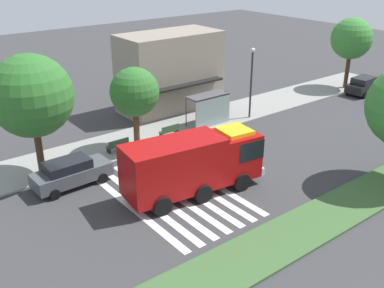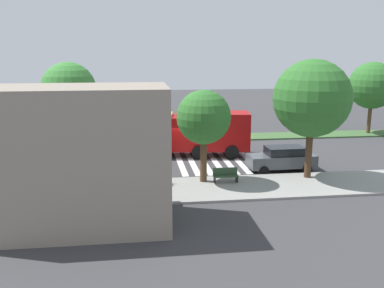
% 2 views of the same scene
% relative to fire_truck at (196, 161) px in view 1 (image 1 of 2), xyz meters
% --- Properties ---
extents(ground_plane, '(120.00, 120.00, 0.00)m').
position_rel_fire_truck_xyz_m(ground_plane, '(0.83, 0.70, -2.00)').
color(ground_plane, '#38383A').
extents(sidewalk, '(60.00, 4.67, 0.14)m').
position_rel_fire_truck_xyz_m(sidewalk, '(0.83, 8.79, -1.93)').
color(sidewalk, gray).
rests_on(sidewalk, ground_plane).
extents(median_strip, '(60.00, 3.00, 0.14)m').
position_rel_fire_truck_xyz_m(median_strip, '(0.83, -6.55, -1.93)').
color(median_strip, '#3D6033').
rests_on(median_strip, ground_plane).
extents(crosswalk, '(5.85, 10.35, 0.01)m').
position_rel_fire_truck_xyz_m(crosswalk, '(-1.30, 0.70, -1.99)').
color(crosswalk, silver).
rests_on(crosswalk, ground_plane).
extents(fire_truck, '(8.76, 3.63, 3.53)m').
position_rel_fire_truck_xyz_m(fire_truck, '(0.00, 0.00, 0.00)').
color(fire_truck, '#A50C0C').
rests_on(fire_truck, ground_plane).
extents(parked_car_west, '(4.80, 2.18, 1.73)m').
position_rel_fire_truck_xyz_m(parked_car_west, '(-5.56, 5.25, -1.10)').
color(parked_car_west, '#474C51').
rests_on(parked_car_west, ground_plane).
extents(parked_car_mid, '(4.32, 2.23, 1.72)m').
position_rel_fire_truck_xyz_m(parked_car_mid, '(25.29, 5.25, -1.12)').
color(parked_car_mid, black).
rests_on(parked_car_mid, ground_plane).
extents(bus_stop_shelter, '(3.50, 1.40, 2.46)m').
position_rel_fire_truck_xyz_m(bus_stop_shelter, '(7.54, 7.76, -0.11)').
color(bus_stop_shelter, '#4C4C51').
rests_on(bus_stop_shelter, sidewalk).
extents(bench_near_shelter, '(1.60, 0.50, 0.90)m').
position_rel_fire_truck_xyz_m(bench_near_shelter, '(3.54, 7.78, -1.41)').
color(bench_near_shelter, '#2D472D').
rests_on(bench_near_shelter, sidewalk).
extents(bench_west_of_shelter, '(1.60, 0.50, 0.90)m').
position_rel_fire_truck_xyz_m(bench_west_of_shelter, '(-0.93, 7.78, -1.41)').
color(bench_west_of_shelter, '#2D472D').
rests_on(bench_west_of_shelter, sidewalk).
extents(street_lamp, '(0.36, 0.36, 5.90)m').
position_rel_fire_truck_xyz_m(street_lamp, '(11.31, 7.05, 1.64)').
color(street_lamp, '#2D2D30').
rests_on(street_lamp, sidewalk).
extents(storefront_building, '(8.87, 5.23, 6.77)m').
position_rel_fire_truck_xyz_m(storefront_building, '(7.57, 13.33, 1.39)').
color(storefront_building, gray).
rests_on(storefront_building, ground_plane).
extents(sidewalk_tree_far_west, '(5.00, 5.00, 7.75)m').
position_rel_fire_truck_xyz_m(sidewalk_tree_far_west, '(-6.56, 7.45, 3.37)').
color(sidewalk_tree_far_west, '#47301E').
rests_on(sidewalk_tree_far_west, sidewalk).
extents(sidewalk_tree_west, '(3.42, 3.42, 5.88)m').
position_rel_fire_truck_xyz_m(sidewalk_tree_west, '(0.45, 7.45, 2.28)').
color(sidewalk_tree_west, '#513823').
rests_on(sidewalk_tree_west, sidewalk).
extents(sidewalk_tree_east, '(4.06, 4.06, 7.01)m').
position_rel_fire_truck_xyz_m(sidewalk_tree_east, '(25.42, 7.45, 3.09)').
color(sidewalk_tree_east, '#47301E').
rests_on(sidewalk_tree_east, sidewalk).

